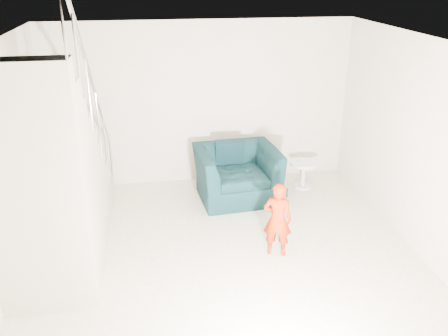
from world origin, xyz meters
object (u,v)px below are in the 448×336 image
at_px(armchair, 237,173).
at_px(toddler, 277,219).
at_px(staircase, 56,192).
at_px(side_table, 303,170).

bearing_deg(armchair, toddler, -88.04).
distance_m(toddler, staircase, 2.74).
height_order(toddler, staircase, staircase).
bearing_deg(toddler, side_table, -97.74).
xyz_separation_m(armchair, side_table, (1.17, 0.20, -0.11)).
relative_size(side_table, staircase, 0.12).
bearing_deg(staircase, toddler, -6.09).
xyz_separation_m(side_table, staircase, (-3.65, -1.61, 0.64)).
bearing_deg(armchair, side_table, 4.71).
height_order(armchair, side_table, armchair).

